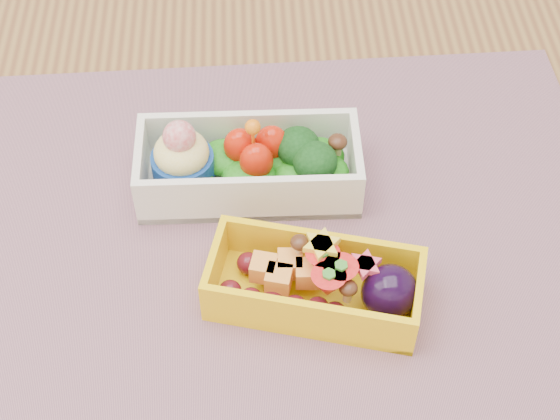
{
  "coord_description": "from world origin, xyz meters",
  "views": [
    {
      "loc": [
        0.02,
        -0.41,
        1.32
      ],
      "look_at": [
        0.05,
        0.03,
        0.79
      ],
      "focal_mm": 55.02,
      "sensor_mm": 36.0,
      "label": 1
    }
  ],
  "objects_px": {
    "table": "(231,332)",
    "bento_white": "(248,165)",
    "placemat": "(271,245)",
    "bento_yellow": "(319,284)"
  },
  "relations": [
    {
      "from": "bento_white",
      "to": "bento_yellow",
      "type": "relative_size",
      "value": 1.08
    },
    {
      "from": "table",
      "to": "placemat",
      "type": "relative_size",
      "value": 2.06
    },
    {
      "from": "placemat",
      "to": "table",
      "type": "bearing_deg",
      "value": -150.84
    },
    {
      "from": "bento_yellow",
      "to": "placemat",
      "type": "bearing_deg",
      "value": 134.81
    },
    {
      "from": "placemat",
      "to": "bento_yellow",
      "type": "relative_size",
      "value": 3.34
    },
    {
      "from": "placemat",
      "to": "bento_white",
      "type": "xyz_separation_m",
      "value": [
        -0.02,
        0.06,
        0.03
      ]
    },
    {
      "from": "table",
      "to": "placemat",
      "type": "xyz_separation_m",
      "value": [
        0.04,
        0.02,
        0.1
      ]
    },
    {
      "from": "table",
      "to": "bento_yellow",
      "type": "xyz_separation_m",
      "value": [
        0.07,
        -0.04,
        0.13
      ]
    },
    {
      "from": "table",
      "to": "bento_white",
      "type": "distance_m",
      "value": 0.16
    },
    {
      "from": "table",
      "to": "placemat",
      "type": "height_order",
      "value": "placemat"
    }
  ]
}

